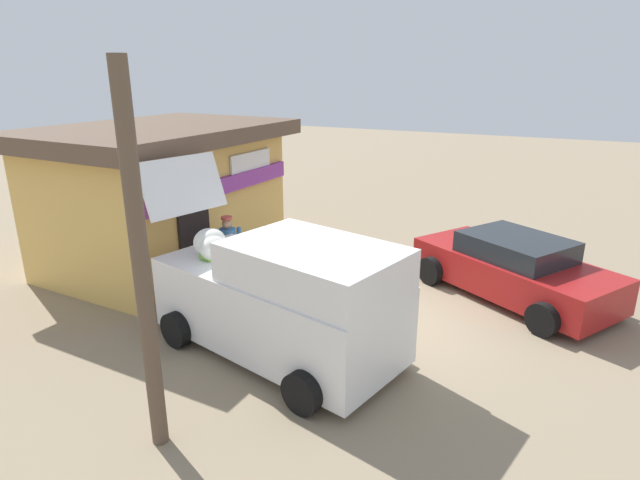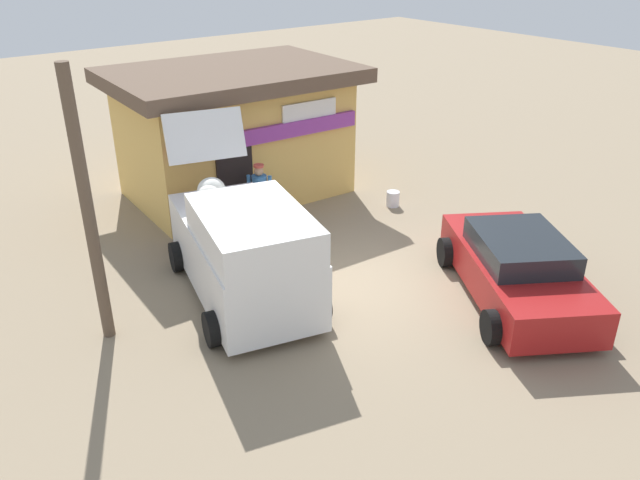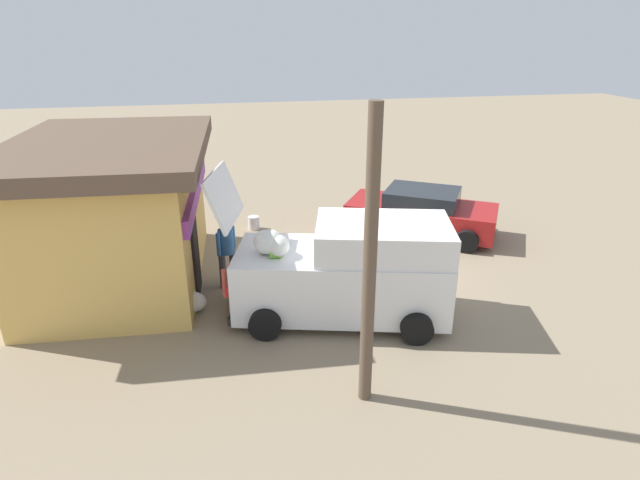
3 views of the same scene
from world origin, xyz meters
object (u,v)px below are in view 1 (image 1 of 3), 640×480
Objects in this scene: parked_sedan at (513,268)px; vendor_standing at (228,248)px; customer_bending at (188,276)px; unloaded_banana_pile at (167,292)px; storefront_bar at (163,193)px; delivery_van at (281,297)px; paint_bucket at (331,240)px.

vendor_standing reaches higher than parked_sedan.
parked_sedan is 6.41m from customer_bending.
customer_bending is at bearing -115.01° from unloaded_banana_pile.
customer_bending reaches higher than unloaded_banana_pile.
storefront_bar is at bearing 47.51° from customer_bending.
parked_sedan is 3.15× the size of customer_bending.
unloaded_banana_pile is at bearing -140.18° from storefront_bar.
storefront_bar is 7.95m from parked_sedan.
vendor_standing is (1.84, 2.31, -0.10)m from delivery_van.
delivery_van is at bearing -119.46° from storefront_bar.
unloaded_banana_pile is (-3.18, 6.24, -0.44)m from parked_sedan.
paint_bucket is (3.38, -0.84, -0.71)m from vendor_standing.
paint_bucket is (5.22, 1.47, -0.81)m from delivery_van.
storefront_bar is 6.94× the size of unloaded_banana_pile.
customer_bending is 1.26m from unloaded_banana_pile.
parked_sedan is at bearing -62.97° from unloaded_banana_pile.
storefront_bar reaches higher than paint_bucket.
parked_sedan reaches higher than unloaded_banana_pile.
unloaded_banana_pile is (0.45, 0.95, -0.68)m from customer_bending.
storefront_bar is at bearing 39.82° from unloaded_banana_pile.
customer_bending is (-3.63, 5.28, 0.25)m from parked_sedan.
unloaded_banana_pile is (0.80, 3.11, -0.83)m from delivery_van.
paint_bucket is at bearing 74.91° from parked_sedan.
vendor_standing is (-0.78, -2.32, -0.78)m from storefront_bar.
customer_bending is at bearing -174.21° from vendor_standing.
vendor_standing is at bearing -37.61° from unloaded_banana_pile.
storefront_bar reaches higher than delivery_van.
delivery_van is 3.32m from unloaded_banana_pile.
customer_bending is at bearing 80.77° from delivery_van.
delivery_van is 3.49× the size of customer_bending.
customer_bending is at bearing 124.47° from parked_sedan.
delivery_van is 12.54× the size of paint_bucket.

